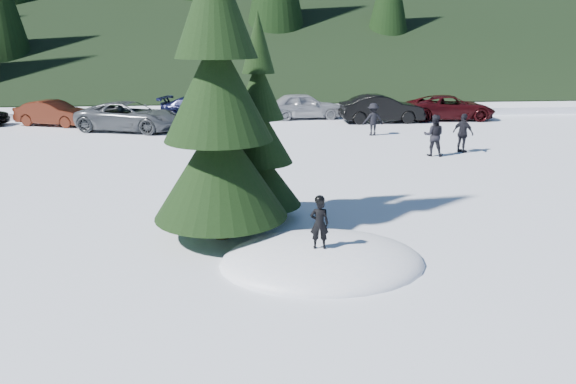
{
  "coord_description": "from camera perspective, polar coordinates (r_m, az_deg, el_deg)",
  "views": [
    {
      "loc": [
        -1.82,
        -11.22,
        4.8
      ],
      "look_at": [
        -0.58,
        1.84,
        1.1
      ],
      "focal_mm": 35.0,
      "sensor_mm": 36.0,
      "label": 1
    }
  ],
  "objects": [
    {
      "name": "spruce_short",
      "position": [
        14.69,
        -2.93,
        5.14
      ],
      "size": [
        2.2,
        2.2,
        5.37
      ],
      "color": "black",
      "rests_on": "ground"
    },
    {
      "name": "ground",
      "position": [
        12.34,
        3.51,
        -7.18
      ],
      "size": [
        200.0,
        200.0,
        0.0
      ],
      "primitive_type": "plane",
      "color": "white",
      "rests_on": "ground"
    },
    {
      "name": "child_skier",
      "position": [
        11.65,
        3.21,
        -3.22
      ],
      "size": [
        0.42,
        0.3,
        1.07
      ],
      "primitive_type": "imported",
      "rotation": [
        0.0,
        0.0,
        3.03
      ],
      "color": "black",
      "rests_on": "snow_mound"
    },
    {
      "name": "car_3",
      "position": [
        32.57,
        -8.68,
        8.33
      ],
      "size": [
        5.21,
        3.33,
        1.4
      ],
      "primitive_type": "imported",
      "rotation": [
        0.0,
        0.0,
        1.27
      ],
      "color": "black",
      "rests_on": "ground"
    },
    {
      "name": "adult_2",
      "position": [
        27.96,
        8.63,
        7.31
      ],
      "size": [
        1.06,
        0.66,
        1.57
      ],
      "primitive_type": "imported",
      "rotation": [
        0.0,
        0.0,
        3.22
      ],
      "color": "black",
      "rests_on": "ground"
    },
    {
      "name": "car_5",
      "position": [
        32.29,
        9.48,
        8.35
      ],
      "size": [
        4.68,
        1.68,
        1.54
      ],
      "primitive_type": "imported",
      "rotation": [
        0.0,
        0.0,
        1.58
      ],
      "color": "black",
      "rests_on": "ground"
    },
    {
      "name": "adult_1",
      "position": [
        24.65,
        17.36,
        5.73
      ],
      "size": [
        0.87,
        1.02,
        1.64
      ],
      "primitive_type": "imported",
      "rotation": [
        0.0,
        0.0,
        2.17
      ],
      "color": "black",
      "rests_on": "ground"
    },
    {
      "name": "car_2",
      "position": [
        30.12,
        -15.79,
        7.41
      ],
      "size": [
        5.86,
        4.02,
        1.49
      ],
      "primitive_type": "imported",
      "rotation": [
        0.0,
        0.0,
        1.25
      ],
      "color": "#505458",
      "rests_on": "ground"
    },
    {
      "name": "car_4",
      "position": [
        33.3,
        1.62,
        8.76
      ],
      "size": [
        4.57,
        2.1,
        1.52
      ],
      "primitive_type": "imported",
      "rotation": [
        0.0,
        0.0,
        1.64
      ],
      "color": "#989BA0",
      "rests_on": "ground"
    },
    {
      "name": "snow_mound",
      "position": [
        12.34,
        3.51,
        -7.18
      ],
      "size": [
        4.48,
        3.52,
        0.96
      ],
      "primitive_type": "ellipsoid",
      "color": "white",
      "rests_on": "ground"
    },
    {
      "name": "adult_0",
      "position": [
        23.63,
        14.6,
        5.59
      ],
      "size": [
        0.98,
        0.86,
        1.69
      ],
      "primitive_type": "imported",
      "rotation": [
        0.0,
        0.0,
        2.82
      ],
      "color": "black",
      "rests_on": "ground"
    },
    {
      "name": "car_6",
      "position": [
        34.26,
        16.13,
        8.25
      ],
      "size": [
        5.19,
        2.64,
        1.41
      ],
      "primitive_type": "imported",
      "rotation": [
        0.0,
        0.0,
        1.51
      ],
      "color": "black",
      "rests_on": "ground"
    },
    {
      "name": "spruce_tall",
      "position": [
        13.11,
        -7.15,
        9.14
      ],
      "size": [
        3.2,
        3.2,
        8.6
      ],
      "color": "black",
      "rests_on": "ground"
    },
    {
      "name": "car_1",
      "position": [
        33.27,
        -22.72,
        7.41
      ],
      "size": [
        4.35,
        2.74,
        1.35
      ],
      "primitive_type": "imported",
      "rotation": [
        0.0,
        0.0,
        1.22
      ],
      "color": "#3F160B",
      "rests_on": "ground"
    }
  ]
}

